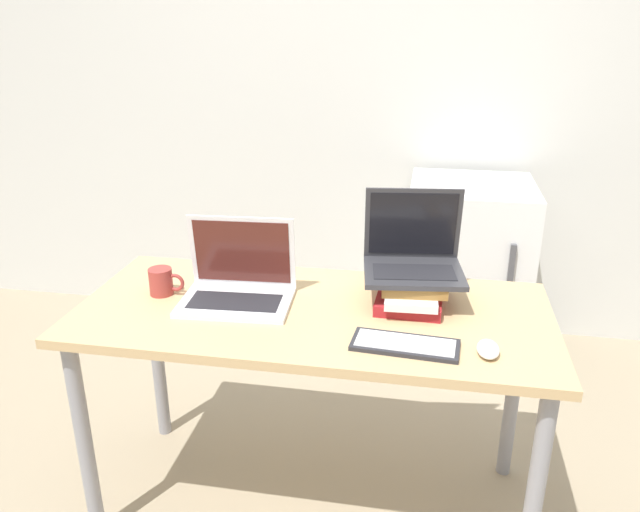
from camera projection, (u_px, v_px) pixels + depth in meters
wall_back at (368, 71)px, 3.08m from camera, size 8.00×0.05×2.70m
desk at (313, 334)px, 1.98m from camera, size 1.48×0.67×0.75m
laptop_left at (238, 285)px, 1.99m from camera, size 0.36×0.27×0.26m
book_stack at (411, 290)px, 1.97m from camera, size 0.22×0.29×0.09m
laptop_on_books at (413, 256)px, 1.97m from camera, size 0.34×0.28×0.26m
wireless_keyboard at (405, 345)px, 1.73m from camera, size 0.30×0.15×0.01m
mouse at (488, 349)px, 1.69m from camera, size 0.06×0.10×0.03m
mug at (162, 282)px, 2.04m from camera, size 0.12×0.08×0.09m
mini_fridge at (465, 274)px, 3.00m from camera, size 0.56×0.57×0.89m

